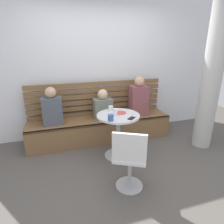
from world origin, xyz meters
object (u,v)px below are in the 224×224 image
(cafe_table, at_px, (118,128))
(person_adult, at_px, (139,98))
(person_child_middle, at_px, (52,108))
(cup_mug_blue, at_px, (111,118))
(person_child_left, at_px, (103,106))
(plate_small, at_px, (121,113))
(phone_on_table, at_px, (132,118))
(cup_water_clear, at_px, (115,112))
(booth_bench, at_px, (101,129))
(cup_glass_short, at_px, (111,108))
(white_chair, at_px, (130,158))

(cafe_table, xyz_separation_m, person_adult, (0.64, 0.65, 0.27))
(person_child_middle, distance_m, cup_mug_blue, 1.18)
(person_child_left, height_order, plate_small, person_child_left)
(person_child_middle, distance_m, plate_small, 1.21)
(person_child_middle, relative_size, cup_mug_blue, 7.06)
(phone_on_table, bearing_deg, cafe_table, -8.45)
(cup_mug_blue, xyz_separation_m, cup_water_clear, (0.13, 0.20, 0.01))
(person_child_middle, bearing_deg, booth_bench, 0.16)
(person_child_middle, distance_m, cup_water_clear, 1.15)
(booth_bench, relative_size, cup_water_clear, 24.55)
(cafe_table, xyz_separation_m, phone_on_table, (0.14, -0.21, 0.23))
(booth_bench, xyz_separation_m, cup_water_clear, (0.07, -0.67, 0.57))
(cup_glass_short, height_order, cup_water_clear, cup_water_clear)
(booth_bench, xyz_separation_m, white_chair, (0.00, -1.47, 0.24))
(plate_small, xyz_separation_m, phone_on_table, (0.08, -0.27, -0.00))
(phone_on_table, bearing_deg, booth_bench, -24.47)
(booth_bench, distance_m, plate_small, 0.82)
(cup_mug_blue, bearing_deg, plate_small, 47.43)
(cup_mug_blue, bearing_deg, cup_glass_short, 73.00)
(person_child_middle, height_order, cup_glass_short, person_child_middle)
(booth_bench, height_order, white_chair, white_chair)
(phone_on_table, bearing_deg, plate_small, -25.90)
(booth_bench, height_order, plate_small, plate_small)
(cafe_table, xyz_separation_m, cup_glass_short, (-0.05, 0.23, 0.26))
(person_adult, xyz_separation_m, phone_on_table, (-0.51, -0.86, -0.04))
(white_chair, xyz_separation_m, cup_glass_short, (0.07, 1.03, 0.32))
(phone_on_table, bearing_deg, white_chair, 114.95)
(cup_water_clear, distance_m, phone_on_table, 0.28)
(person_child_left, bearing_deg, plate_small, -77.83)
(booth_bench, height_order, cup_mug_blue, cup_mug_blue)
(cup_water_clear, bearing_deg, person_adult, 43.25)
(cup_glass_short, relative_size, plate_small, 0.47)
(cafe_table, xyz_separation_m, plate_small, (0.06, 0.06, 0.23))
(cup_glass_short, bearing_deg, person_child_left, 92.29)
(white_chair, xyz_separation_m, cup_water_clear, (0.07, 0.80, 0.33))
(person_child_left, bearing_deg, cup_glass_short, -87.71)
(person_adult, distance_m, person_child_middle, 1.63)
(white_chair, relative_size, cup_glass_short, 10.63)
(cup_glass_short, relative_size, cup_water_clear, 0.73)
(white_chair, bearing_deg, person_adult, 62.10)
(person_child_left, height_order, cup_water_clear, person_child_left)
(cup_water_clear, relative_size, phone_on_table, 0.79)
(booth_bench, relative_size, white_chair, 3.18)
(cup_water_clear, height_order, phone_on_table, cup_water_clear)
(person_child_left, relative_size, person_child_middle, 0.84)
(booth_bench, height_order, phone_on_table, phone_on_table)
(person_child_middle, relative_size, phone_on_table, 4.79)
(person_child_left, relative_size, cup_water_clear, 5.13)
(cup_glass_short, distance_m, phone_on_table, 0.48)
(cup_water_clear, bearing_deg, phone_on_table, -46.62)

